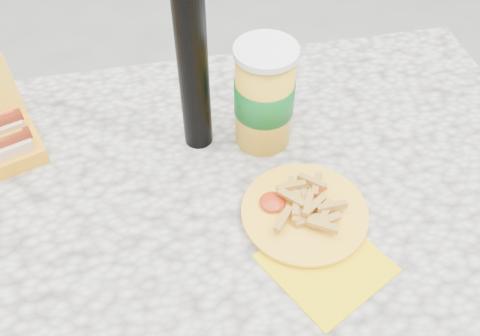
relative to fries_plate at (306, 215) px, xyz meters
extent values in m
cube|color=beige|center=(-0.14, 0.05, -0.04)|extent=(1.20, 0.80, 0.05)
cylinder|color=black|center=(0.36, 0.35, -0.41)|extent=(0.07, 0.07, 0.70)
cube|color=#F9D200|center=(0.01, -0.08, -0.01)|extent=(0.21, 0.21, 0.00)
cylinder|color=yellow|center=(0.00, 0.01, 0.00)|extent=(0.19, 0.19, 0.01)
cylinder|color=yellow|center=(0.00, 0.01, 0.00)|extent=(0.20, 0.20, 0.01)
cube|color=gold|center=(-0.02, 0.02, 0.02)|extent=(0.04, 0.04, 0.01)
cube|color=gold|center=(-0.01, 0.04, 0.02)|extent=(0.05, 0.01, 0.01)
cube|color=gold|center=(-0.01, 0.01, 0.02)|extent=(0.03, 0.05, 0.01)
cube|color=gold|center=(0.01, 0.02, 0.01)|extent=(0.03, 0.05, 0.01)
cube|color=gold|center=(0.01, -0.04, 0.02)|extent=(0.05, 0.04, 0.01)
cube|color=gold|center=(0.01, 0.00, 0.02)|extent=(0.05, 0.04, 0.01)
cube|color=gold|center=(0.00, 0.03, 0.01)|extent=(0.01, 0.05, 0.01)
cube|color=gold|center=(0.00, 0.01, 0.02)|extent=(0.03, 0.05, 0.01)
cube|color=gold|center=(-0.01, 0.00, 0.01)|extent=(0.03, 0.05, 0.01)
cube|color=gold|center=(-0.01, 0.01, 0.01)|extent=(0.03, 0.05, 0.01)
cube|color=gold|center=(0.02, -0.02, 0.01)|extent=(0.05, 0.02, 0.01)
cube|color=gold|center=(0.02, 0.05, 0.02)|extent=(0.04, 0.04, 0.01)
cube|color=gold|center=(-0.01, 0.04, 0.01)|extent=(0.02, 0.05, 0.01)
cube|color=gold|center=(0.04, 0.00, 0.02)|extent=(0.05, 0.01, 0.01)
cube|color=gold|center=(0.00, -0.02, 0.01)|extent=(0.05, 0.02, 0.01)
cube|color=gold|center=(0.00, 0.00, 0.01)|extent=(0.05, 0.03, 0.01)
cube|color=gold|center=(-0.04, -0.01, 0.02)|extent=(0.04, 0.04, 0.01)
cube|color=gold|center=(0.03, 0.04, 0.02)|extent=(0.03, 0.05, 0.01)
cube|color=gold|center=(0.03, -0.01, 0.01)|extent=(0.04, 0.05, 0.01)
ellipsoid|color=#AB2A0D|center=(-0.05, 0.03, 0.01)|extent=(0.04, 0.04, 0.01)
cube|color=#AE1E00|center=(0.01, 0.02, 0.02)|extent=(0.08, 0.05, 0.00)
cylinder|color=yellow|center=(-0.02, 0.19, 0.08)|extent=(0.10, 0.10, 0.18)
cylinder|color=#0A5F1C|center=(-0.02, 0.19, 0.09)|extent=(0.10, 0.10, 0.06)
cylinder|color=white|center=(-0.02, 0.19, 0.18)|extent=(0.10, 0.10, 0.01)
camera|label=1|loc=(-0.20, -0.47, 0.68)|focal=40.00mm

